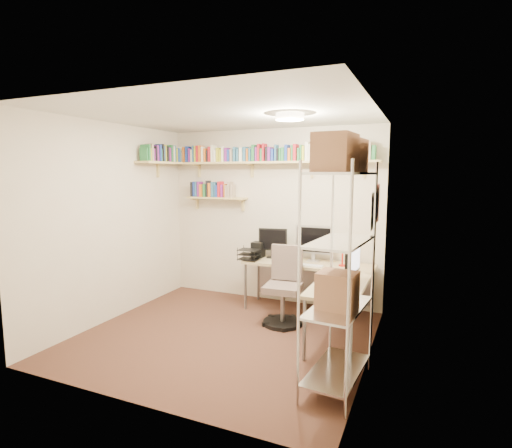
{
  "coord_description": "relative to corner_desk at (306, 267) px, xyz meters",
  "views": [
    {
      "loc": [
        2.08,
        -3.91,
        1.87
      ],
      "look_at": [
        0.16,
        0.55,
        1.25
      ],
      "focal_mm": 28.0,
      "sensor_mm": 36.0,
      "label": 1
    }
  ],
  "objects": [
    {
      "name": "wall_shelves",
      "position": [
        -1.12,
        0.34,
        1.36
      ],
      "size": [
        3.12,
        1.09,
        0.8
      ],
      "color": "#D6C079",
      "rests_on": "ground"
    },
    {
      "name": "office_chair",
      "position": [
        -0.2,
        -0.3,
        -0.26
      ],
      "size": [
        0.51,
        0.52,
        0.97
      ],
      "rotation": [
        0.0,
        0.0,
        0.08
      ],
      "color": "black",
      "rests_on": "ground"
    },
    {
      "name": "room_shell",
      "position": [
        -0.69,
        -0.96,
        0.88
      ],
      "size": [
        3.24,
        3.04,
        2.52
      ],
      "color": "beige",
      "rests_on": "ground"
    },
    {
      "name": "corner_desk",
      "position": [
        0.0,
        0.0,
        0.0
      ],
      "size": [
        1.8,
        1.72,
        1.17
      ],
      "color": "tan",
      "rests_on": "ground"
    },
    {
      "name": "wire_rack",
      "position": [
        0.73,
        -1.58,
        0.81
      ],
      "size": [
        0.49,
        0.89,
        2.18
      ],
      "rotation": [
        0.0,
        0.0,
        -0.09
      ],
      "color": "silver",
      "rests_on": "ground"
    },
    {
      "name": "ground",
      "position": [
        -0.69,
        -0.96,
        -0.67
      ],
      "size": [
        3.2,
        3.2,
        0.0
      ],
      "primitive_type": "plane",
      "color": "#3E231A",
      "rests_on": "ground"
    }
  ]
}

